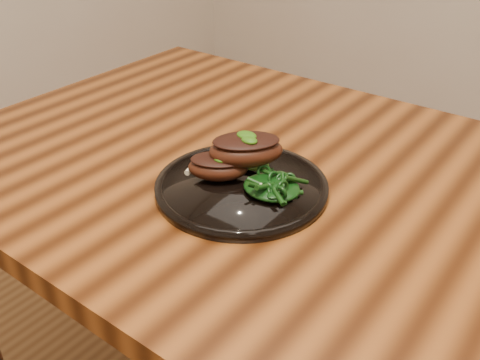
% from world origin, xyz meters
% --- Properties ---
extents(desk, '(1.60, 0.80, 0.75)m').
position_xyz_m(desk, '(0.00, 0.00, 0.67)').
color(desk, '#341606').
rests_on(desk, ground).
extents(plate, '(0.27, 0.27, 0.02)m').
position_xyz_m(plate, '(-0.21, -0.09, 0.76)').
color(plate, black).
rests_on(plate, desk).
extents(lamb_chop_front, '(0.11, 0.10, 0.04)m').
position_xyz_m(lamb_chop_front, '(-0.25, -0.10, 0.79)').
color(lamb_chop_front, '#3B170B').
rests_on(lamb_chop_front, plate).
extents(lamb_chop_back, '(0.13, 0.13, 0.05)m').
position_xyz_m(lamb_chop_back, '(-0.22, -0.07, 0.81)').
color(lamb_chop_back, '#3B170B').
rests_on(lamb_chop_back, plate).
extents(herb_smear, '(0.08, 0.05, 0.01)m').
position_xyz_m(herb_smear, '(-0.25, -0.04, 0.77)').
color(herb_smear, '#194507').
rests_on(herb_smear, plate).
extents(greens_heap, '(0.09, 0.08, 0.03)m').
position_xyz_m(greens_heap, '(-0.16, -0.09, 0.78)').
color(greens_heap, black).
rests_on(greens_heap, plate).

